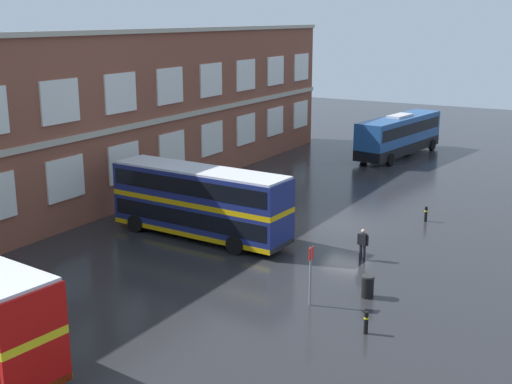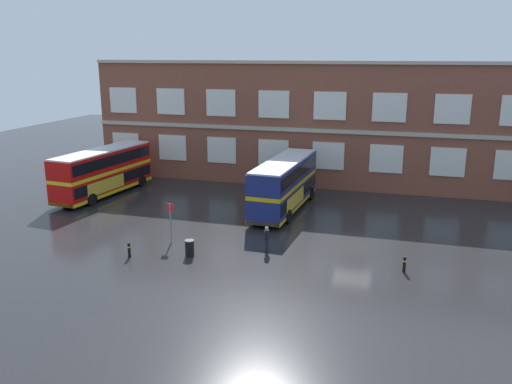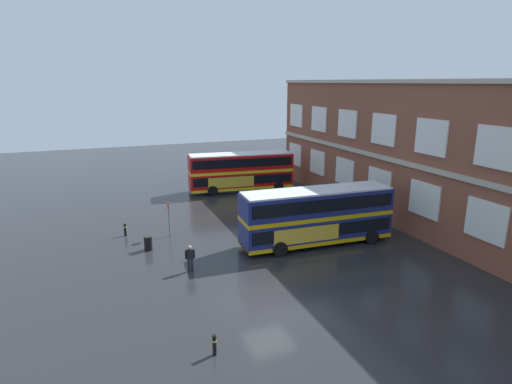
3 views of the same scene
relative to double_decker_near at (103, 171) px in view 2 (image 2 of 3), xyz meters
The scene contains 9 objects.
ground_plane 23.17m from the double_decker_near, 11.23° to the right, with size 120.00×120.00×0.00m, color #232326.
brick_terminal_building 24.41m from the double_decker_near, 28.39° to the left, with size 51.47×8.19×11.59m.
double_decker_near is the anchor object (origin of this frame).
double_decker_middle 16.39m from the double_decker_near, ahead, with size 3.30×11.12×4.07m.
waiting_passenger 19.97m from the double_decker_near, 28.66° to the right, with size 0.26×0.63×1.70m.
bus_stand_flag 14.62m from the double_decker_near, 41.44° to the right, with size 0.44×0.10×2.70m.
station_litter_bin 17.51m from the double_decker_near, 41.44° to the right, with size 0.60×0.60×1.03m.
safety_bollard_west 16.08m from the double_decker_near, 53.18° to the right, with size 0.19×0.19×0.95m.
safety_bollard_east 28.01m from the double_decker_near, 21.94° to the right, with size 0.19×0.19×0.95m.
Camera 2 is at (3.12, -33.78, 12.26)m, focal length 37.46 mm.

